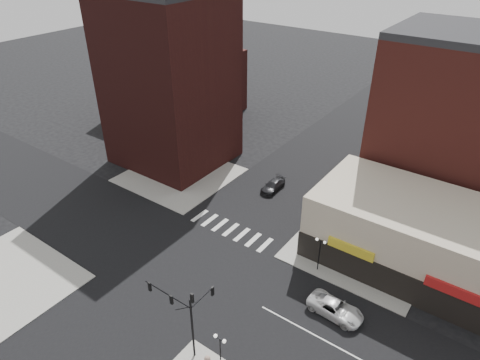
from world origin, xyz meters
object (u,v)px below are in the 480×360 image
Objects in this scene: traffic_signal at (186,309)px; dark_sedan_north at (273,185)px; street_lamp_ne at (320,247)px; street_lamp_se_a at (220,345)px; white_suv at (335,308)px.

traffic_signal reaches higher than dark_sedan_north.
street_lamp_ne is 17.31m from dark_sedan_north.
street_lamp_se_a is 0.75× the size of white_suv.
traffic_signal is at bearing 177.43° from street_lamp_se_a.
street_lamp_se_a is 12.79m from white_suv.
dark_sedan_north is at bearing 50.66° from white_suv.
dark_sedan_north is (-8.08, 27.14, -4.27)m from traffic_signal.
street_lamp_ne is at bearing 73.25° from traffic_signal.
street_lamp_se_a reaches higher than white_suv.
traffic_signal is 1.87× the size of street_lamp_se_a.
street_lamp_ne is (1.00, 16.00, 0.00)m from street_lamp_se_a.
white_suv is (5.23, 11.40, -2.52)m from street_lamp_se_a.
dark_sedan_north is at bearing 106.57° from traffic_signal.
white_suv reaches higher than dark_sedan_north.
traffic_signal is 1.87× the size of street_lamp_ne.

